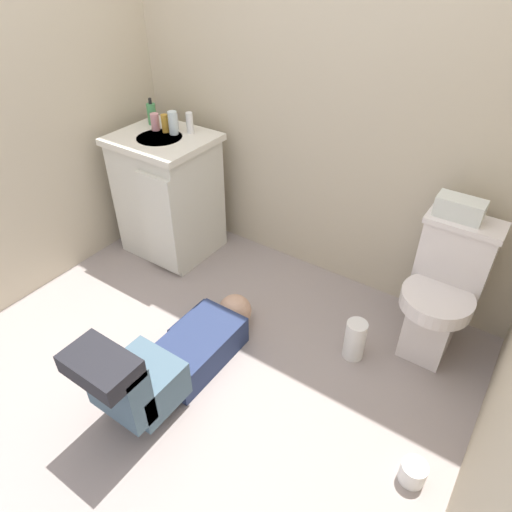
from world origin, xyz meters
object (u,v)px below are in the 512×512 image
Objects in this scene: toilet at (442,292)px; person_plumber at (171,358)px; vanity_cabinet at (169,195)px; bottle_amber at (165,123)px; bottle_white at (190,123)px; faucet at (176,121)px; soap_dispenser at (152,114)px; paper_towel_roll at (355,340)px; bottle_clear at (173,123)px; tissue_box at (460,208)px; bottle_pink at (155,122)px; toilet_paper_roll at (413,472)px.

toilet is 0.70× the size of person_plumber.
bottle_amber is at bearing 111.11° from vanity_cabinet.
bottle_white reaches higher than vanity_cabinet.
faucet is 0.60× the size of soap_dispenser.
person_plumber is (0.81, -1.03, -0.69)m from faucet.
faucet is 0.09× the size of person_plumber.
soap_dispenser reaches higher than paper_towel_roll.
toilet is at bearing 45.56° from person_plumber.
faucet is 0.71× the size of bottle_clear.
bottle_amber is (-0.02, -0.07, 0.01)m from faucet.
vanity_cabinet is (-1.78, -0.10, 0.05)m from toilet.
bottle_amber is at bearing -176.11° from tissue_box.
bottle_pink is at bearing -157.32° from bottle_white.
faucet is 0.11m from bottle_white.
paper_towel_roll is at bearing -121.88° from tissue_box.
bottle_amber reaches higher than vanity_cabinet.
toilet_paper_roll is at bearing -76.48° from toilet.
bottle_white is (-0.70, 1.04, 0.71)m from person_plumber.
person_plumber is 9.67× the size of bottle_amber.
toilet is 1.88m from bottle_amber.
bottle_pink is (0.09, -0.06, -0.02)m from soap_dispenser.
tissue_box is at bearing 116.43° from toilet.
toilet is 1.95m from bottle_pink.
toilet is 0.91× the size of vanity_cabinet.
bottle_pink is at bearing -173.92° from bottle_clear.
paper_towel_roll is at bearing -10.06° from bottle_pink.
toilet is 1.40m from person_plumber.
vanity_cabinet is at bearing 171.59° from paper_towel_roll.
toilet_paper_roll is at bearing -21.01° from soap_dispenser.
toilet is 2.04m from soap_dispenser.
bottle_white is 2.22m from toilet_paper_roll.
bottle_white reaches higher than bottle_amber.
bottle_amber is at bearing -149.73° from bottle_white.
paper_towel_roll is (0.67, 0.67, -0.06)m from person_plumber.
bottle_pink is at bearing -178.82° from toilet.
bottle_pink reaches higher than faucet.
paper_towel_roll is at bearing 135.41° from toilet_paper_roll.
bottle_amber is 0.87× the size of bottle_white.
bottle_white reaches higher than paper_towel_roll.
bottle_amber is at bearing 131.03° from person_plumber.
faucet is at bearing -178.12° from bottle_white.
toilet_paper_roll is at bearing -20.29° from bottle_pink.
tissue_box is at bearing 49.41° from person_plumber.
bottle_white is at bearing 4.51° from soap_dispenser.
vanity_cabinet is 3.73× the size of tissue_box.
bottle_white is 1.61m from paper_towel_roll.
toilet_paper_roll is (0.19, -0.81, -0.32)m from toilet.
faucet is at bearing 6.01° from soap_dispenser.
toilet_paper_roll is (0.49, -0.49, -0.07)m from paper_towel_roll.
bottle_clear is 1.27× the size of toilet_paper_roll.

